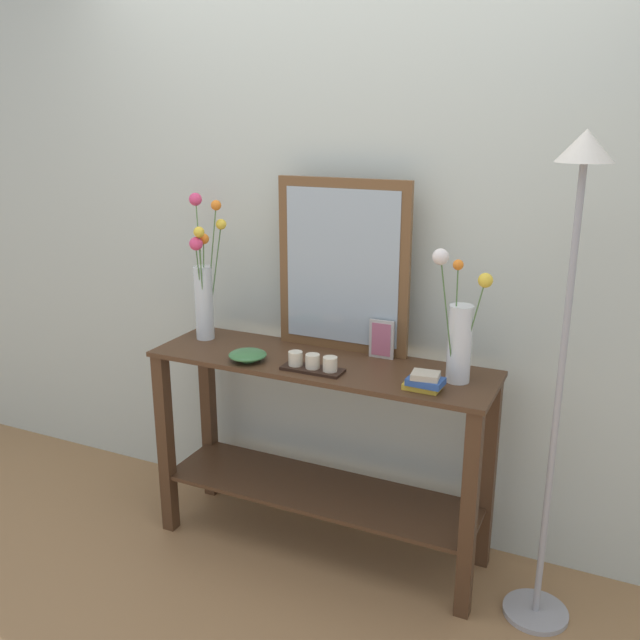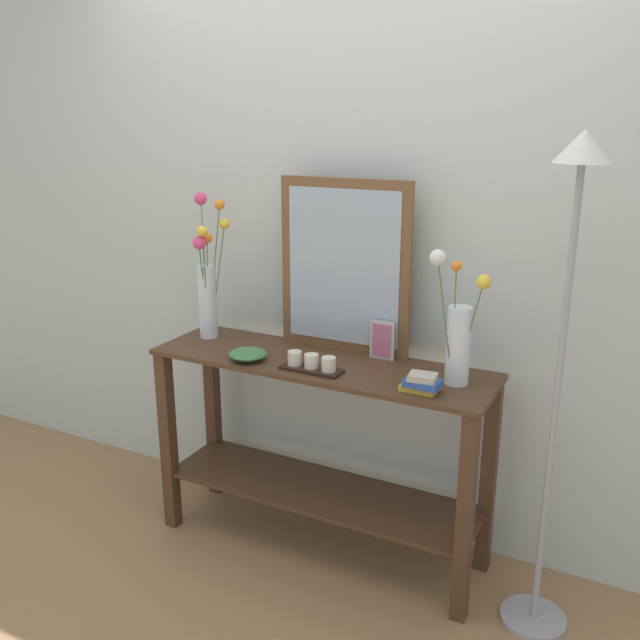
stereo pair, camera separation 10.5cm
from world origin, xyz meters
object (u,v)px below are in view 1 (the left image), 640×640
(console_table, at_px, (320,434))
(tall_vase_left, at_px, (204,283))
(candle_tray, at_px, (313,364))
(vase_right, at_px, (460,333))
(mirror_leaning, at_px, (343,267))
(book_stack, at_px, (424,382))
(decorative_bowl, at_px, (248,355))
(floor_lamp, at_px, (568,310))
(picture_frame_small, at_px, (382,339))

(console_table, xyz_separation_m, tall_vase_left, (-0.58, 0.06, 0.57))
(candle_tray, bearing_deg, vase_right, 12.75)
(mirror_leaning, bearing_deg, book_stack, -32.78)
(tall_vase_left, height_order, decorative_bowl, tall_vase_left)
(vase_right, xyz_separation_m, book_stack, (-0.09, -0.12, -0.16))
(tall_vase_left, relative_size, book_stack, 4.27)
(mirror_leaning, xyz_separation_m, candle_tray, (-0.00, -0.28, -0.33))
(mirror_leaning, bearing_deg, tall_vase_left, -169.23)
(vase_right, relative_size, floor_lamp, 0.29)
(tall_vase_left, distance_m, decorative_bowl, 0.43)
(console_table, bearing_deg, decorative_bowl, -156.05)
(console_table, relative_size, floor_lamp, 0.80)
(tall_vase_left, bearing_deg, mirror_leaning, 10.77)
(console_table, relative_size, tall_vase_left, 2.27)
(picture_frame_small, height_order, decorative_bowl, picture_frame_small)
(tall_vase_left, xyz_separation_m, decorative_bowl, (0.32, -0.18, -0.23))
(candle_tray, distance_m, decorative_bowl, 0.28)
(mirror_leaning, relative_size, vase_right, 1.38)
(console_table, bearing_deg, mirror_leaning, 83.06)
(tall_vase_left, height_order, floor_lamp, floor_lamp)
(decorative_bowl, bearing_deg, vase_right, 9.00)
(console_table, xyz_separation_m, candle_tray, (0.02, -0.11, 0.35))
(console_table, height_order, book_stack, book_stack)
(tall_vase_left, height_order, book_stack, tall_vase_left)
(vase_right, distance_m, candle_tray, 0.57)
(console_table, height_order, picture_frame_small, picture_frame_small)
(tall_vase_left, height_order, picture_frame_small, tall_vase_left)
(mirror_leaning, relative_size, candle_tray, 2.92)
(vase_right, distance_m, book_stack, 0.22)
(vase_right, xyz_separation_m, candle_tray, (-0.53, -0.12, -0.16))
(tall_vase_left, distance_m, candle_tray, 0.66)
(picture_frame_small, bearing_deg, tall_vase_left, -174.11)
(mirror_leaning, distance_m, picture_frame_small, 0.34)
(mirror_leaning, height_order, picture_frame_small, mirror_leaning)
(mirror_leaning, xyz_separation_m, vase_right, (0.53, -0.16, -0.17))
(mirror_leaning, xyz_separation_m, decorative_bowl, (-0.29, -0.29, -0.33))
(console_table, relative_size, candle_tray, 5.79)
(console_table, distance_m, mirror_leaning, 0.70)
(book_stack, distance_m, floor_lamp, 0.55)
(candle_tray, relative_size, floor_lamp, 0.14)
(mirror_leaning, distance_m, floor_lamp, 0.93)
(book_stack, height_order, floor_lamp, floor_lamp)
(candle_tray, distance_m, book_stack, 0.45)
(mirror_leaning, relative_size, book_stack, 4.89)
(console_table, height_order, floor_lamp, floor_lamp)
(console_table, xyz_separation_m, book_stack, (0.47, -0.11, 0.35))
(vase_right, bearing_deg, tall_vase_left, 177.61)
(console_table, height_order, candle_tray, candle_tray)
(tall_vase_left, bearing_deg, decorative_bowl, -29.12)
(mirror_leaning, bearing_deg, floor_lamp, -14.29)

